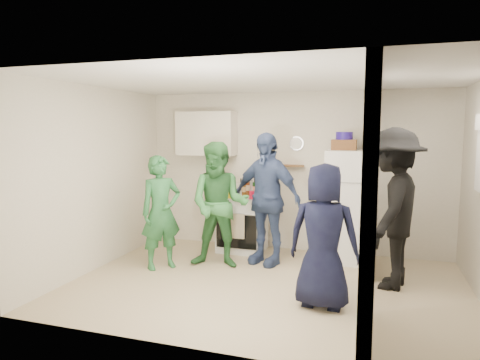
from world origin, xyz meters
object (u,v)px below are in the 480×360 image
stove (242,223)px  person_green_left (161,212)px  yellow_cup_stack_top (367,142)px  person_navy (323,236)px  fridge (349,206)px  blue_bowl (344,136)px  wicker_basket (344,145)px  person_denim (266,199)px  person_green_center (219,205)px  person_nook (392,208)px

stove → person_green_left: 1.45m
yellow_cup_stack_top → person_navy: yellow_cup_stack_top is taller
fridge → person_green_left: bearing=-155.4°
blue_bowl → wicker_basket: bearing=0.0°
person_navy → fridge: bearing=-90.5°
blue_bowl → stove: bearing=-179.3°
wicker_basket → person_green_left: (-2.35, -1.17, -0.91)m
yellow_cup_stack_top → person_navy: 1.97m
wicker_basket → person_navy: (-0.06, -1.83, -0.91)m
fridge → person_denim: person_denim is taller
stove → fridge: (1.63, -0.03, 0.37)m
stove → person_green_center: (-0.07, -0.85, 0.44)m
fridge → yellow_cup_stack_top: size_ratio=6.49×
stove → blue_bowl: size_ratio=3.64×
wicker_basket → person_navy: 2.04m
wicker_basket → person_denim: size_ratio=0.19×
yellow_cup_stack_top → person_green_left: bearing=-159.1°
yellow_cup_stack_top → person_green_center: yellow_cup_stack_top is taller
person_green_center → person_green_left: bearing=-165.4°
person_green_left → person_green_center: person_green_center is taller
person_green_left → person_denim: bearing=-22.2°
person_denim → person_nook: person_nook is taller
stove → fridge: 1.68m
person_nook → person_green_center: bearing=-78.3°
stove → wicker_basket: 1.99m
person_green_center → blue_bowl: bearing=21.0°
person_denim → person_navy: size_ratio=1.20×
person_green_left → person_denim: person_denim is taller
person_green_left → person_green_center: 0.81m
wicker_basket → person_nook: bearing=-55.7°
blue_bowl → person_denim: (-1.03, -0.52, -0.89)m
stove → person_green_left: (-0.81, -1.15, 0.35)m
person_green_left → fridge: bearing=-23.7°
yellow_cup_stack_top → person_green_center: size_ratio=0.14×
person_green_center → person_denim: (0.58, 0.34, 0.06)m
yellow_cup_stack_top → person_denim: bearing=-164.4°
stove → fridge: bearing=-1.1°
stove → blue_bowl: blue_bowl is taller
fridge → person_green_left: fridge is taller
person_green_center → person_navy: 1.82m
wicker_basket → person_nook: 1.37m
person_nook → blue_bowl: bearing=-131.6°
blue_bowl → yellow_cup_stack_top: bearing=-25.1°
fridge → person_green_center: (-1.70, -0.82, 0.06)m
person_green_center → person_nook: (2.26, -0.09, 0.10)m
person_green_left → person_nook: bearing=-44.3°
blue_bowl → person_green_center: size_ratio=0.14×
stove → person_denim: person_denim is taller
blue_bowl → person_denim: bearing=-152.9°
wicker_basket → person_denim: person_denim is taller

